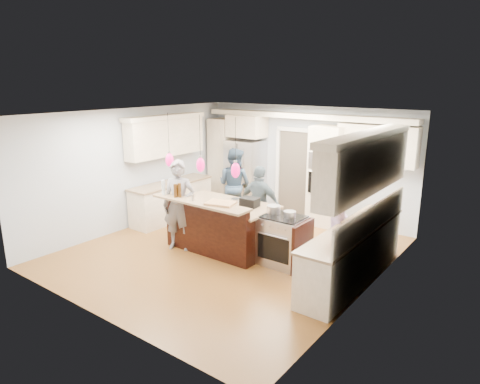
% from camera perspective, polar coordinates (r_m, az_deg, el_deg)
% --- Properties ---
extents(ground_plane, '(6.00, 6.00, 0.00)m').
position_cam_1_polar(ground_plane, '(8.54, -1.42, -7.97)').
color(ground_plane, '#966229').
rests_on(ground_plane, ground).
extents(room_shell, '(5.54, 6.04, 2.72)m').
position_cam_1_polar(room_shell, '(8.01, -1.51, 4.12)').
color(room_shell, '#B2BCC6').
rests_on(room_shell, ground).
extents(refrigerator, '(0.90, 0.70, 1.80)m').
position_cam_1_polar(refrigerator, '(11.17, 0.69, 2.36)').
color(refrigerator, '#B7B7BC').
rests_on(refrigerator, ground).
extents(oven_column, '(0.72, 0.69, 2.30)m').
position_cam_1_polar(oven_column, '(9.99, 11.50, 2.05)').
color(oven_column, '#F3E1C5').
rests_on(oven_column, ground).
extents(back_upper_cabinets, '(5.30, 0.61, 2.54)m').
position_cam_1_polar(back_upper_cabinets, '(10.69, 4.59, 5.94)').
color(back_upper_cabinets, '#F3E1C5').
rests_on(back_upper_cabinets, ground).
extents(right_counter_run, '(0.64, 3.10, 2.51)m').
position_cam_1_polar(right_counter_run, '(7.27, 15.39, -3.74)').
color(right_counter_run, '#F3E1C5').
rests_on(right_counter_run, ground).
extents(left_cabinets, '(0.64, 2.30, 2.51)m').
position_cam_1_polar(left_cabinets, '(10.36, -9.36, 2.06)').
color(left_cabinets, '#F3E1C5').
rests_on(left_cabinets, ground).
extents(kitchen_island, '(2.10, 1.46, 1.12)m').
position_cam_1_polar(kitchen_island, '(8.56, -2.44, -4.43)').
color(kitchen_island, black).
rests_on(kitchen_island, ground).
extents(island_range, '(0.82, 0.71, 0.92)m').
position_cam_1_polar(island_range, '(7.87, 5.93, -6.48)').
color(island_range, '#B7B7BC').
rests_on(island_range, ground).
extents(pendant_lights, '(1.75, 0.15, 1.03)m').
position_cam_1_polar(pendant_lights, '(7.79, -5.29, 3.65)').
color(pendant_lights, black).
rests_on(pendant_lights, ground).
extents(person_bar_end, '(0.78, 0.66, 1.81)m').
position_cam_1_polar(person_bar_end, '(8.48, -8.13, -1.79)').
color(person_bar_end, slate).
rests_on(person_bar_end, ground).
extents(person_far_left, '(0.89, 0.70, 1.77)m').
position_cam_1_polar(person_far_left, '(10.10, -0.73, 0.93)').
color(person_far_left, '#28394D').
rests_on(person_far_left, ground).
extents(person_far_right, '(0.97, 0.46, 1.60)m').
position_cam_1_polar(person_far_right, '(8.84, 2.65, -1.66)').
color(person_far_right, '#43555E').
rests_on(person_far_right, ground).
extents(person_range_side, '(1.07, 1.36, 1.85)m').
position_cam_1_polar(person_range_side, '(7.91, 13.51, -3.12)').
color(person_range_side, '#A385B3').
rests_on(person_range_side, ground).
extents(floor_rug, '(0.61, 0.86, 0.01)m').
position_cam_1_polar(floor_rug, '(6.91, 11.47, -14.00)').
color(floor_rug, olive).
rests_on(floor_rug, ground).
extents(water_bottle, '(0.07, 0.07, 0.30)m').
position_cam_1_polar(water_bottle, '(8.44, -10.17, 0.61)').
color(water_bottle, silver).
rests_on(water_bottle, kitchen_island).
extents(beer_bottle_a, '(0.07, 0.07, 0.27)m').
position_cam_1_polar(beer_bottle_a, '(8.22, -8.08, 0.23)').
color(beer_bottle_a, '#42270B').
rests_on(beer_bottle_a, kitchen_island).
extents(beer_bottle_b, '(0.08, 0.08, 0.26)m').
position_cam_1_polar(beer_bottle_b, '(8.22, -8.62, 0.17)').
color(beer_bottle_b, '#42270B').
rests_on(beer_bottle_b, kitchen_island).
extents(beer_bottle_c, '(0.07, 0.07, 0.24)m').
position_cam_1_polar(beer_bottle_c, '(8.28, -8.29, 0.21)').
color(beer_bottle_c, '#42270B').
rests_on(beer_bottle_c, kitchen_island).
extents(drink_can, '(0.07, 0.07, 0.12)m').
position_cam_1_polar(drink_can, '(7.97, -6.30, -0.74)').
color(drink_can, '#B7B7BC').
rests_on(drink_can, kitchen_island).
extents(cutting_board, '(0.58, 0.48, 0.04)m').
position_cam_1_polar(cutting_board, '(7.71, -2.60, -1.50)').
color(cutting_board, tan).
rests_on(cutting_board, kitchen_island).
extents(pot_large, '(0.25, 0.25, 0.15)m').
position_cam_1_polar(pot_large, '(7.86, 4.50, -2.33)').
color(pot_large, '#B7B7BC').
rests_on(pot_large, island_range).
extents(pot_small, '(0.22, 0.22, 0.11)m').
position_cam_1_polar(pot_small, '(7.67, 6.62, -2.96)').
color(pot_small, '#B7B7BC').
rests_on(pot_small, island_range).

